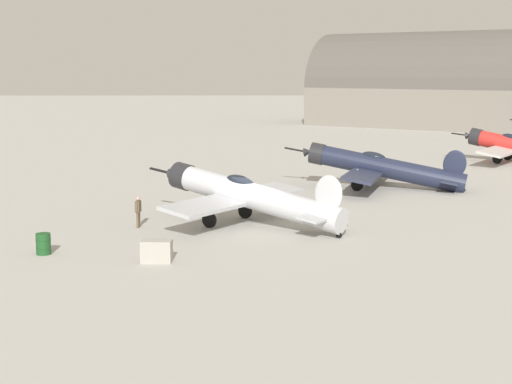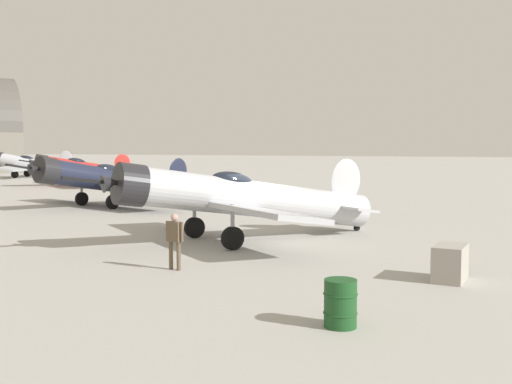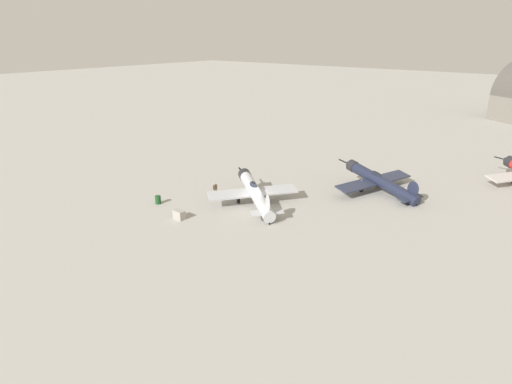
% 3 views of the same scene
% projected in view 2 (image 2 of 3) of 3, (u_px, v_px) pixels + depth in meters
% --- Properties ---
extents(ground_plane, '(400.00, 400.00, 0.00)m').
position_uv_depth(ground_plane, '(256.00, 240.00, 22.63)').
color(ground_plane, '#A8A59E').
extents(airplane_foreground, '(10.65, 9.48, 3.10)m').
position_uv_depth(airplane_foreground, '(244.00, 199.00, 22.25)').
color(airplane_foreground, '#B7BABF').
rests_on(airplane_foreground, ground_plane).
extents(airplane_mid_apron, '(12.09, 11.41, 3.16)m').
position_uv_depth(airplane_mid_apron, '(116.00, 182.00, 35.64)').
color(airplane_mid_apron, '#1E2338').
rests_on(airplane_mid_apron, ground_plane).
extents(airplane_far_line, '(9.42, 11.04, 2.94)m').
position_uv_depth(airplane_far_line, '(80.00, 169.00, 54.35)').
color(airplane_far_line, red).
rests_on(airplane_far_line, ground_plane).
extents(airplane_outer_stand, '(10.53, 9.78, 3.37)m').
position_uv_depth(airplane_outer_stand, '(30.00, 165.00, 68.97)').
color(airplane_outer_stand, '#B7BABF').
rests_on(airplane_outer_stand, ground_plane).
extents(ground_crew_mechanic, '(0.28, 0.62, 1.60)m').
position_uv_depth(ground_crew_mechanic, '(175.00, 236.00, 17.03)').
color(ground_crew_mechanic, brown).
rests_on(ground_crew_mechanic, ground_plane).
extents(equipment_crate, '(1.31, 0.81, 0.93)m').
position_uv_depth(equipment_crate, '(450.00, 263.00, 15.68)').
color(equipment_crate, '#9E998E').
rests_on(equipment_crate, ground_plane).
extents(fuel_drum, '(0.67, 0.67, 0.93)m').
position_uv_depth(fuel_drum, '(340.00, 303.00, 11.64)').
color(fuel_drum, '#19471E').
rests_on(fuel_drum, ground_plane).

